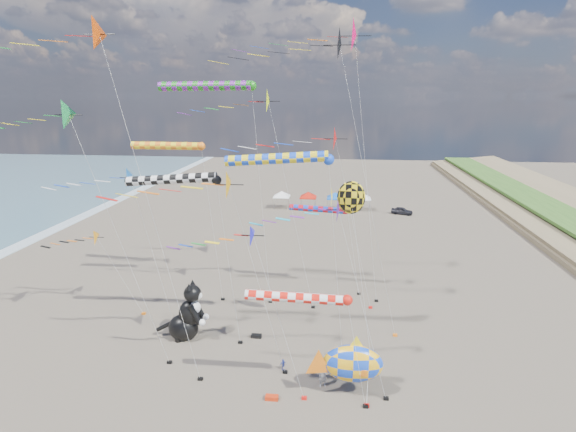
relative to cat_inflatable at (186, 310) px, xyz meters
The scene contains 27 objects.
delta_kite_0 17.82m from the cat_inflatable, 26.11° to the right, with size 8.10×1.74×14.18m.
delta_kite_1 17.60m from the cat_inflatable, 144.11° to the right, with size 11.66×2.25×20.41m.
delta_kite_2 19.24m from the cat_inflatable, 34.43° to the left, with size 14.09×2.42×17.99m.
delta_kite_3 11.71m from the cat_inflatable, 159.34° to the left, with size 8.84×1.65×8.61m.
delta_kite_4 12.56m from the cat_inflatable, behind, with size 11.66×1.98×14.91m.
delta_kite_5 13.00m from the cat_inflatable, 47.77° to the right, with size 13.05×2.19×15.86m.
delta_kite_6 19.56m from the cat_inflatable, 47.79° to the left, with size 11.73×2.42×21.30m.
delta_kite_7 12.50m from the cat_inflatable, 50.43° to the right, with size 9.75×1.71×12.50m.
delta_kite_8 28.18m from the cat_inflatable, 34.20° to the left, with size 14.00×3.33×27.51m.
delta_kite_9 22.20m from the cat_inflatable, 120.97° to the right, with size 15.57×2.29×25.37m.
delta_kite_10 25.08m from the cat_inflatable, 10.53° to the left, with size 14.21×2.73×25.66m.
windsock_0 15.58m from the cat_inflatable, 113.31° to the left, with size 8.51×0.78×16.25m.
windsock_1 16.76m from the cat_inflatable, 44.00° to the left, with size 7.63×0.66×9.60m.
windsock_2 20.17m from the cat_inflatable, 84.87° to the left, with size 10.51×0.90×21.81m.
windsock_3 13.91m from the cat_inflatable, 34.98° to the right, with size 8.28×0.71×8.23m.
windsock_4 15.81m from the cat_inflatable, ahead, with size 9.37×0.84×16.42m.
windsock_5 11.39m from the cat_inflatable, 83.04° to the right, with size 9.00×0.79×14.53m.
angelfish_kite 16.86m from the cat_inflatable, ahead, with size 3.74×3.02×14.10m.
cat_inflatable is the anchor object (origin of this frame).
fish_inflatable 15.39m from the cat_inflatable, 24.25° to the right, with size 5.60×2.45×4.75m.
person_adult 13.32m from the cat_inflatable, 24.22° to the right, with size 0.67×0.44×1.83m, color #94969D.
child_green 13.72m from the cat_inflatable, ahead, with size 0.55×0.43×1.13m, color #197A25.
child_blue 9.91m from the cat_inflatable, 22.86° to the right, with size 0.55×0.23×0.93m, color #2435A0.
kite_bag_1 11.53m from the cat_inflatable, 40.47° to the right, with size 0.90×0.44×0.30m, color red.
kite_bag_2 6.54m from the cat_inflatable, ahead, with size 0.90×0.44×0.30m, color black.
tent_row 48.63m from the cat_inflatable, 78.49° to the left, with size 19.20×4.20×3.80m.
parked_car 51.69m from the cat_inflatable, 62.10° to the left, with size 1.51×3.76×1.28m, color #26262D.
Camera 1 is at (4.54, -21.54, 20.44)m, focal length 28.00 mm.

